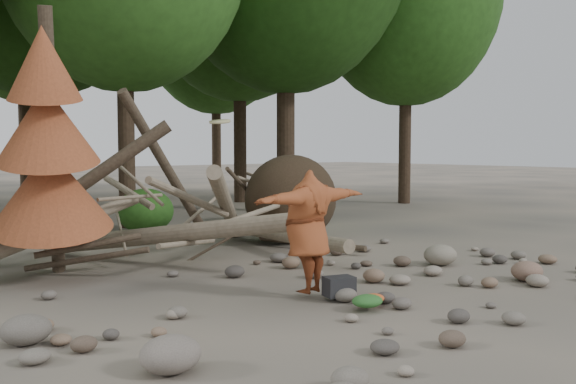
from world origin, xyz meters
TOP-DOWN VIEW (x-y plane):
  - ground at (0.00, 0.00)m, footprint 120.00×120.00m
  - deadfall_pile at (2.02, 4.24)m, footprint 8.55×5.24m
  - dead_conifer at (-3.12, 3.37)m, footprint 2.06×2.16m
  - bush_mid at (0.80, 7.80)m, footprint 1.40×1.40m
  - bush_right at (5.00, 7.00)m, footprint 2.00×2.00m
  - frisbee_thrower at (-0.64, 0.08)m, footprint 2.70×0.78m
  - backpack at (-0.41, -0.32)m, footprint 0.47×0.38m
  - cloth_green at (-0.54, -0.98)m, footprint 0.44×0.37m
  - cloth_orange at (-0.32, -0.87)m, footprint 0.34×0.28m
  - boulder_front_left at (-3.68, -1.38)m, footprint 0.60×0.54m
  - boulder_front_right at (2.82, -1.32)m, footprint 0.53×0.48m
  - boulder_mid_right at (2.88, 0.42)m, footprint 0.63×0.57m
  - boulder_mid_left at (-4.45, 0.41)m, footprint 0.55×0.49m

SIDE VIEW (x-z plane):
  - ground at x=0.00m, z-range 0.00..0.00m
  - cloth_orange at x=-0.32m, z-range 0.00..0.12m
  - cloth_green at x=-0.54m, z-range 0.00..0.17m
  - backpack at x=-0.41m, z-range 0.00..0.28m
  - boulder_front_right at x=2.82m, z-range 0.00..0.32m
  - boulder_mid_left at x=-4.45m, z-range 0.00..0.33m
  - boulder_front_left at x=-3.68m, z-range 0.00..0.36m
  - boulder_mid_right at x=2.88m, z-range 0.00..0.38m
  - bush_mid at x=0.80m, z-range 0.00..1.12m
  - bush_right at x=5.00m, z-range 0.00..1.60m
  - deadfall_pile at x=2.02m, z-range -0.70..2.60m
  - frisbee_thrower at x=-0.64m, z-range -0.26..2.17m
  - dead_conifer at x=-3.12m, z-range -0.06..4.29m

